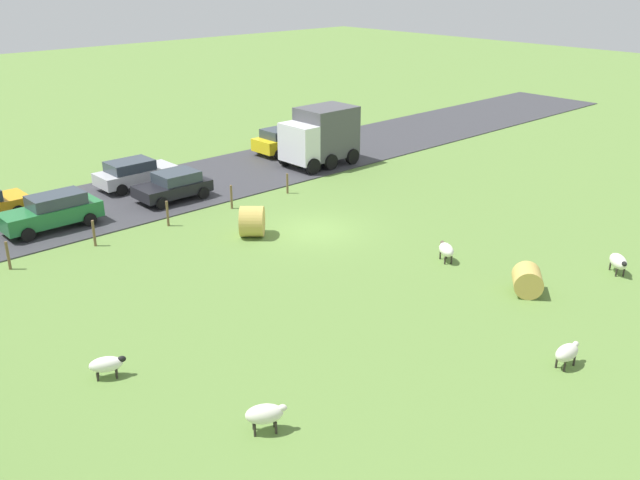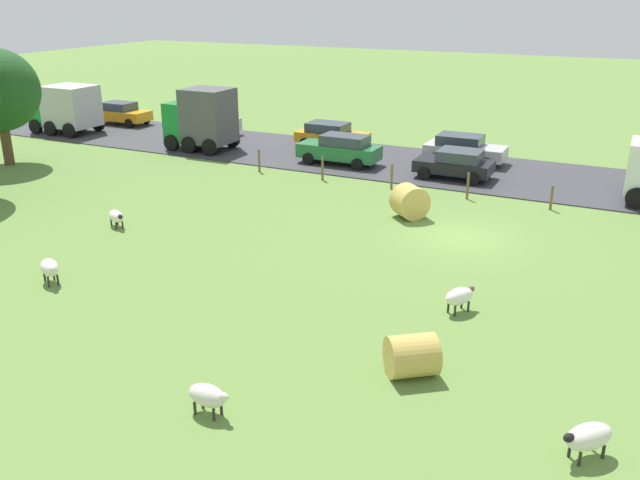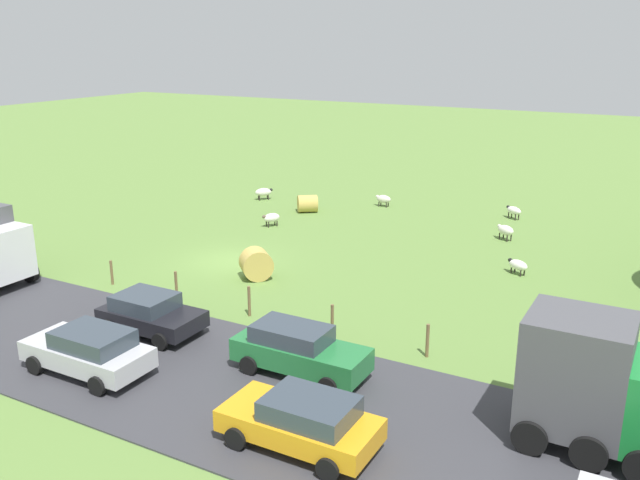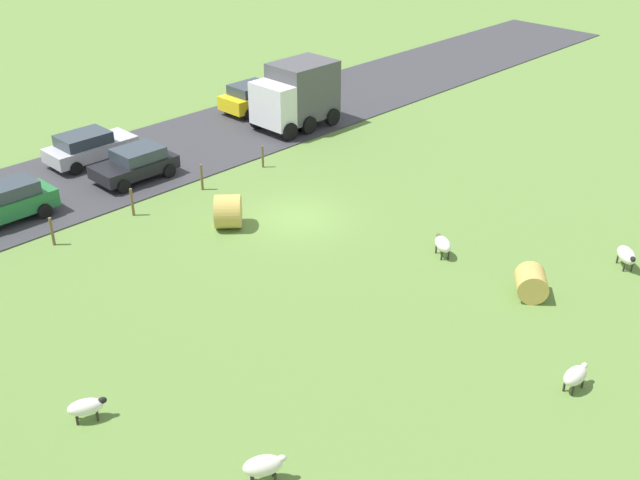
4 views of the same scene
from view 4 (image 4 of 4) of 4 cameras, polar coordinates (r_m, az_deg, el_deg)
name	(u,v)px [view 4 (image 4 of 4)]	position (r m, az deg, el deg)	size (l,w,h in m)	color
ground_plane	(297,218)	(33.25, -1.69, 1.65)	(160.00, 160.00, 0.00)	olive
road_strip	(159,155)	(40.61, -11.82, 6.21)	(8.00, 80.00, 0.06)	#38383D
sheep_1	(626,255)	(31.51, 21.78, -1.05)	(1.22, 1.18, 0.81)	silver
sheep_2	(86,407)	(23.18, -16.96, -11.76)	(0.88, 1.14, 0.70)	white
sheep_3	(263,466)	(20.45, -4.23, -16.35)	(1.00, 1.17, 0.84)	silver
sheep_4	(575,376)	(24.44, 18.42, -9.52)	(0.57, 1.11, 0.77)	silver
sheep_5	(443,244)	(30.41, 9.09, -0.30)	(1.14, 0.97, 0.80)	white
hay_bale_0	(228,211)	(32.40, -6.83, 2.11)	(1.43, 1.43, 1.09)	tan
hay_bale_1	(531,283)	(28.50, 15.40, -3.08)	(1.10, 1.10, 1.23)	tan
fence_post_0	(263,157)	(38.22, -4.28, 6.19)	(0.12, 0.12, 1.13)	brown
fence_post_1	(202,177)	(36.04, -8.77, 4.62)	(0.12, 0.12, 1.26)	brown
fence_post_2	(132,202)	(34.16, -13.76, 2.74)	(0.12, 0.12, 1.26)	brown
fence_post_3	(52,231)	(32.62, -19.26, 0.60)	(0.12, 0.12, 1.22)	brown
truck_1	(297,94)	(43.12, -1.74, 10.78)	(2.88, 4.60, 3.54)	white
car_1	(135,163)	(37.67, -13.53, 5.57)	(2.22, 3.88, 1.48)	black
car_3	(254,97)	(46.08, -4.92, 10.55)	(2.18, 4.09, 1.68)	yellow
car_4	(89,146)	(40.23, -16.76, 6.66)	(2.15, 4.41, 1.55)	#B7B7BC
car_5	(2,203)	(35.09, -22.54, 2.52)	(1.94, 4.56, 1.64)	#237238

